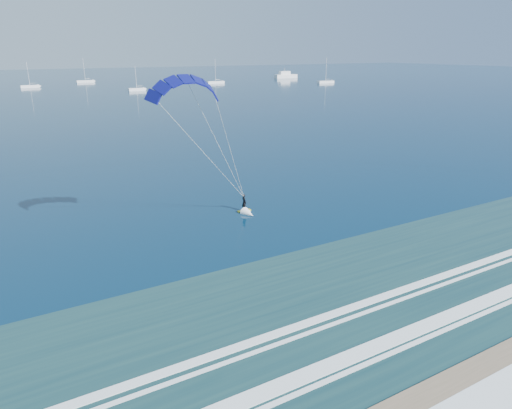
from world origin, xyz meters
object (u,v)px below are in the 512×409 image
object	(u,v)px
sailboat_3	(137,89)
sailboat_7	(30,86)
sailboat_5	(216,82)
kitesurfer_rig	(219,147)
sailboat_4	(85,81)
sailboat_6	(326,82)
motor_yacht	(285,75)

from	to	relation	value
sailboat_3	sailboat_7	distance (m)	55.59
sailboat_5	sailboat_7	world-z (taller)	sailboat_5
sailboat_3	sailboat_5	xyz separation A→B (m)	(47.68, 23.55, 0.01)
kitesurfer_rig	sailboat_4	bearing A→B (deg)	82.89
kitesurfer_rig	sailboat_3	world-z (taller)	kitesurfer_rig
kitesurfer_rig	sailboat_3	bearing A→B (deg)	76.90
kitesurfer_rig	sailboat_6	size ratio (longest dim) A/B	1.23
sailboat_4	sailboat_6	xyz separation A→B (m)	(108.05, -66.70, 0.00)
kitesurfer_rig	sailboat_4	world-z (taller)	kitesurfer_rig
sailboat_3	sailboat_5	bearing A→B (deg)	26.28
kitesurfer_rig	sailboat_3	distance (m)	163.94
sailboat_5	kitesurfer_rig	bearing A→B (deg)	-114.85
sailboat_3	sailboat_7	size ratio (longest dim) A/B	0.89
kitesurfer_rig	sailboat_6	bearing A→B (deg)	49.17
sailboat_3	sailboat_5	size ratio (longest dim) A/B	0.81
motor_yacht	sailboat_6	size ratio (longest dim) A/B	1.14
motor_yacht	sailboat_6	bearing A→B (deg)	-97.46
sailboat_5	sailboat_7	bearing A→B (deg)	168.58
sailboat_5	motor_yacht	bearing A→B (deg)	20.93
sailboat_3	sailboat_6	size ratio (longest dim) A/B	0.78
motor_yacht	sailboat_7	bearing A→B (deg)	-178.11
sailboat_4	sailboat_3	bearing A→B (deg)	-81.91
sailboat_7	motor_yacht	bearing A→B (deg)	1.89
motor_yacht	sailboat_4	size ratio (longest dim) A/B	1.20
sailboat_4	sailboat_7	world-z (taller)	sailboat_4
sailboat_4	sailboat_5	world-z (taller)	sailboat_5
sailboat_3	sailboat_4	xyz separation A→B (m)	(-9.18, 64.57, 0.01)
kitesurfer_rig	sailboat_4	distance (m)	225.93
motor_yacht	sailboat_6	world-z (taller)	sailboat_6
sailboat_3	motor_yacht	bearing A→B (deg)	23.41
sailboat_4	sailboat_7	bearing A→B (deg)	-140.26
motor_yacht	sailboat_7	size ratio (longest dim) A/B	1.30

